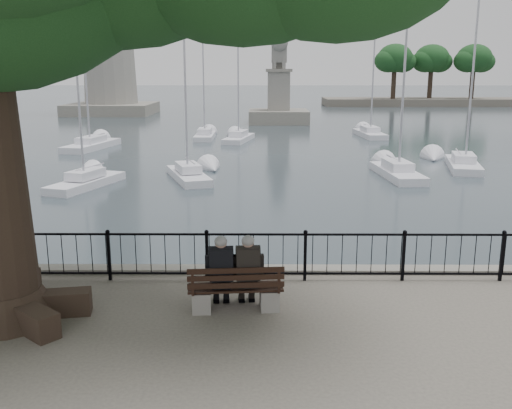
{
  "coord_description": "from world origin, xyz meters",
  "views": [
    {
      "loc": [
        0.07,
        -8.55,
        4.2
      ],
      "look_at": [
        0.0,
        2.5,
        1.6
      ],
      "focal_mm": 40.0,
      "sensor_mm": 36.0,
      "label": 1
    }
  ],
  "objects_px": {
    "lighthouse": "(106,3)",
    "person_left": "(221,275)",
    "lion_monument": "(279,101)",
    "person_right": "(248,274)",
    "bench": "(236,294)"
  },
  "relations": [
    {
      "from": "lighthouse",
      "to": "person_left",
      "type": "bearing_deg",
      "value": -74.08
    },
    {
      "from": "lighthouse",
      "to": "lion_monument",
      "type": "xyz_separation_m",
      "value": [
        20.0,
        -12.07,
        -10.72
      ]
    },
    {
      "from": "person_right",
      "to": "lighthouse",
      "type": "bearing_deg",
      "value": 106.34
    },
    {
      "from": "bench",
      "to": "lighthouse",
      "type": "xyz_separation_m",
      "value": [
        -17.65,
        61.02,
        11.62
      ]
    },
    {
      "from": "person_left",
      "to": "lighthouse",
      "type": "distance_m",
      "value": 64.38
    },
    {
      "from": "person_left",
      "to": "bench",
      "type": "bearing_deg",
      "value": -16.36
    },
    {
      "from": "lion_monument",
      "to": "lighthouse",
      "type": "bearing_deg",
      "value": 148.9
    },
    {
      "from": "person_right",
      "to": "bench",
      "type": "bearing_deg",
      "value": -151.43
    },
    {
      "from": "bench",
      "to": "person_right",
      "type": "xyz_separation_m",
      "value": [
        0.21,
        0.12,
        0.34
      ]
    },
    {
      "from": "bench",
      "to": "person_right",
      "type": "distance_m",
      "value": 0.42
    },
    {
      "from": "bench",
      "to": "lighthouse",
      "type": "height_order",
      "value": "lighthouse"
    },
    {
      "from": "person_right",
      "to": "lion_monument",
      "type": "relative_size",
      "value": 0.16
    },
    {
      "from": "bench",
      "to": "person_right",
      "type": "height_order",
      "value": "person_right"
    },
    {
      "from": "person_right",
      "to": "person_left",
      "type": "bearing_deg",
      "value": -175.19
    },
    {
      "from": "lion_monument",
      "to": "person_left",
      "type": "bearing_deg",
      "value": -93.06
    }
  ]
}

